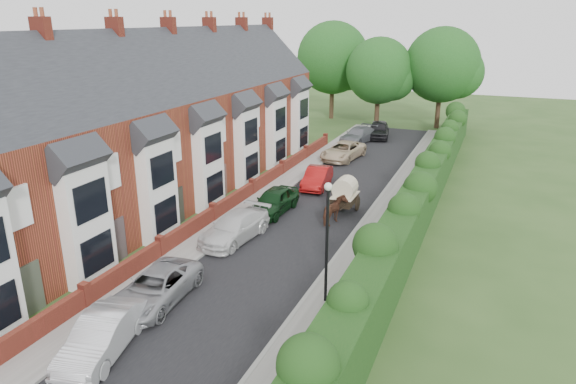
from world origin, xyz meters
name	(u,v)px	position (x,y,z in m)	size (l,w,h in m)	color
ground	(201,338)	(0.00, 0.00, 0.00)	(140.00, 140.00, 0.00)	#2D4C1E
road	(299,227)	(-0.50, 11.00, 0.01)	(6.00, 58.00, 0.02)	black
pavement_hedge_side	(371,238)	(3.60, 11.00, 0.06)	(2.20, 58.00, 0.12)	gray
pavement_house_side	(237,217)	(-4.35, 11.00, 0.06)	(1.70, 58.00, 0.12)	gray
kerb_hedge_side	(352,235)	(2.55, 11.00, 0.07)	(0.18, 58.00, 0.13)	#9C9C97
kerb_house_side	(250,219)	(-3.55, 11.00, 0.07)	(0.18, 58.00, 0.13)	#9C9C97
hedge	(408,216)	(5.40, 11.00, 1.60)	(2.10, 58.00, 2.85)	#123A12
terrace_row	(128,137)	(-10.87, 9.98, 4.47)	(9.05, 40.50, 11.50)	#994227
garden_wall_row	(213,214)	(-5.35, 10.00, 0.46)	(0.35, 40.35, 1.10)	maroon
lamppost	(327,228)	(3.40, 4.00, 3.30)	(0.32, 0.32, 5.16)	black
tree_far_left	(383,72)	(-2.65, 40.08, 5.71)	(7.14, 6.80, 9.29)	#332316
tree_far_right	(446,67)	(3.39, 42.08, 6.31)	(7.98, 7.60, 10.31)	#332316
tree_far_back	(336,60)	(-8.59, 43.08, 6.62)	(8.40, 8.00, 10.82)	#332316
car_silver_a	(102,336)	(-2.62, -2.10, 0.71)	(1.50, 4.30, 1.42)	silver
car_silver_b	(156,287)	(-3.00, 1.46, 0.66)	(2.19, 4.74, 1.32)	#94959A
car_white	(235,227)	(-3.00, 8.20, 0.70)	(1.96, 4.82, 1.40)	silver
car_green	(274,201)	(-2.71, 12.60, 0.74)	(1.75, 4.34, 1.48)	black
car_red	(317,177)	(-1.98, 18.20, 0.69)	(1.46, 4.19, 1.38)	#9E1111
car_beige	(343,151)	(-2.46, 25.97, 0.71)	(2.34, 5.07, 1.41)	#CDB494
car_grey	(358,135)	(-2.88, 32.30, 0.71)	(1.98, 4.87, 1.41)	slate
car_black	(379,130)	(-1.60, 35.00, 0.80)	(1.90, 4.72, 1.61)	black
horse	(334,211)	(1.15, 12.26, 0.78)	(0.84, 1.85, 1.56)	#4A291B
horse_cart	(345,192)	(1.15, 14.25, 1.25)	(1.37, 3.03, 2.19)	black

